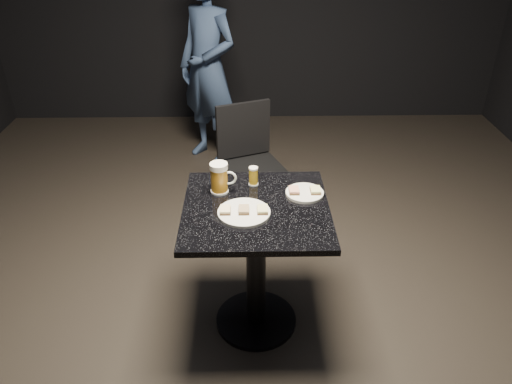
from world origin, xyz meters
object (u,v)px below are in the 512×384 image
at_px(plate_large, 244,213).
at_px(beer_tumbler, 253,176).
at_px(beer_mug, 220,178).
at_px(plate_small, 305,193).
at_px(patron, 208,68).
at_px(table, 256,247).
at_px(chair, 250,159).

bearing_deg(plate_large, beer_tumbler, 80.15).
xyz_separation_m(plate_large, beer_mug, (-0.12, 0.21, 0.07)).
xyz_separation_m(plate_large, beer_tumbler, (0.05, 0.28, 0.04)).
height_order(plate_small, patron, patron).
height_order(table, beer_tumbler, beer_tumbler).
height_order(plate_small, table, plate_small).
distance_m(beer_mug, chair, 0.93).
height_order(plate_small, beer_tumbler, beer_tumbler).
bearing_deg(beer_tumbler, table, -87.45).
relative_size(beer_tumbler, chair, 0.11).
bearing_deg(table, plate_large, -133.19).
bearing_deg(beer_tumbler, plate_small, -22.47).
distance_m(plate_small, chair, 0.97).
xyz_separation_m(plate_large, table, (0.06, 0.06, -0.25)).
bearing_deg(plate_large, chair, 88.24).
bearing_deg(patron, beer_mug, -42.88).
bearing_deg(table, beer_tumbler, 92.55).
bearing_deg(beer_mug, patron, 95.41).
height_order(beer_tumbler, chair, chair).
xyz_separation_m(beer_mug, beer_tumbler, (0.17, 0.07, -0.03)).
distance_m(beer_tumbler, chair, 0.84).
xyz_separation_m(plate_small, table, (-0.24, -0.11, -0.25)).
relative_size(plate_large, chair, 0.29).
bearing_deg(plate_small, beer_tumbler, 157.53).
xyz_separation_m(plate_small, beer_mug, (-0.42, 0.03, 0.07)).
distance_m(table, beer_tumbler, 0.36).
bearing_deg(patron, chair, -30.74).
relative_size(plate_small, table, 0.25).
xyz_separation_m(plate_large, patron, (-0.30, 2.12, 0.05)).
bearing_deg(beer_mug, table, -39.44).
xyz_separation_m(table, chair, (-0.03, 1.00, -0.01)).
distance_m(patron, table, 2.11).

